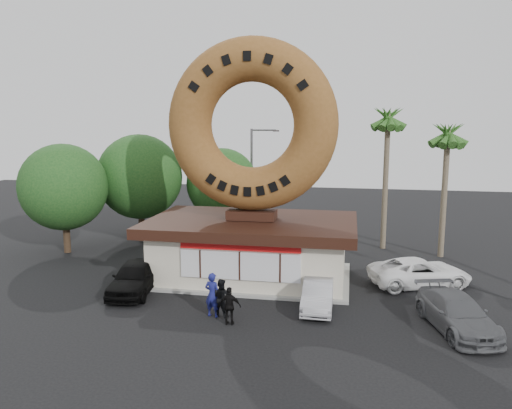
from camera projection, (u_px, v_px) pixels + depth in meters
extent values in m
plane|color=black|center=(225.00, 319.00, 21.78)|extent=(90.00, 90.00, 0.00)
cube|color=silver|center=(252.00, 251.00, 27.34)|extent=(10.00, 6.00, 3.00)
cube|color=#999993|center=(252.00, 276.00, 27.58)|extent=(10.60, 6.60, 0.15)
cube|color=#3F3F3F|center=(252.00, 223.00, 27.09)|extent=(10.00, 6.00, 0.10)
cube|color=black|center=(252.00, 224.00, 27.09)|extent=(11.20, 7.20, 0.55)
cube|color=silver|center=(240.00, 266.00, 24.38)|extent=(6.00, 0.12, 1.40)
cube|color=red|center=(240.00, 246.00, 24.19)|extent=(6.00, 0.10, 0.45)
cube|color=black|center=(252.00, 214.00, 27.00)|extent=(2.60, 1.40, 0.50)
torus|color=brown|center=(252.00, 125.00, 26.21)|extent=(9.07, 2.31, 9.07)
cylinder|color=#473321|center=(141.00, 218.00, 35.85)|extent=(0.44, 0.44, 3.30)
sphere|color=#184319|center=(140.00, 177.00, 35.35)|extent=(6.00, 6.00, 6.00)
cylinder|color=#473321|center=(223.00, 219.00, 36.81)|extent=(0.44, 0.44, 2.86)
sphere|color=#184319|center=(222.00, 184.00, 36.38)|extent=(5.20, 5.20, 5.20)
cylinder|color=#473321|center=(66.00, 229.00, 32.64)|extent=(0.44, 0.44, 3.08)
sphere|color=#184319|center=(64.00, 187.00, 32.17)|extent=(5.60, 5.60, 5.60)
cylinder|color=#726651|center=(385.00, 183.00, 33.22)|extent=(0.36, 0.36, 9.00)
cylinder|color=#726651|center=(444.00, 195.00, 31.20)|extent=(0.36, 0.36, 8.00)
cylinder|color=#59595E|center=(252.00, 183.00, 36.99)|extent=(0.18, 0.18, 8.00)
cylinder|color=#59595E|center=(264.00, 130.00, 36.18)|extent=(1.80, 0.12, 0.12)
cube|color=#59595E|center=(276.00, 131.00, 36.02)|extent=(0.45, 0.20, 0.12)
imported|color=navy|center=(212.00, 295.00, 21.93)|extent=(0.82, 0.64, 2.00)
imported|color=black|center=(221.00, 298.00, 21.99)|extent=(0.96, 0.82, 1.70)
imported|color=black|center=(230.00, 306.00, 21.06)|extent=(0.99, 0.45, 1.65)
imported|color=black|center=(135.00, 277.00, 25.04)|extent=(2.45, 4.91, 1.61)
imported|color=#ADADB2|center=(318.00, 295.00, 22.94)|extent=(1.40, 3.91, 1.28)
imported|color=#57595C|center=(457.00, 313.00, 20.55)|extent=(3.24, 5.34, 1.45)
imported|color=white|center=(420.00, 272.00, 26.07)|extent=(5.75, 3.99, 1.46)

